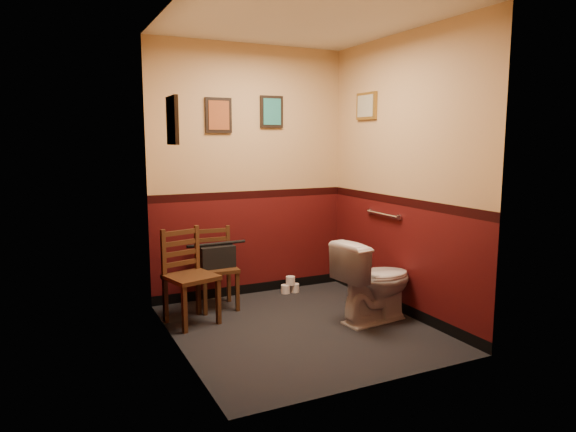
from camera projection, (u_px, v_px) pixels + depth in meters
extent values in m
cube|color=black|center=(300.00, 328.00, 4.67)|extent=(2.20, 2.40, 0.00)
cube|color=silver|center=(301.00, 19.00, 4.28)|extent=(2.20, 2.40, 0.00)
cube|color=#460D0C|center=(250.00, 172.00, 5.55)|extent=(2.20, 0.00, 2.70)
cube|color=#460D0C|center=(382.00, 193.00, 3.41)|extent=(2.20, 0.00, 2.70)
cube|color=#460D0C|center=(175.00, 185.00, 4.01)|extent=(0.00, 2.40, 2.70)
cube|color=#460D0C|center=(402.00, 176.00, 4.95)|extent=(0.00, 2.40, 2.70)
cylinder|color=silver|center=(382.00, 214.00, 5.21)|extent=(0.03, 0.50, 0.03)
cylinder|color=silver|center=(399.00, 217.00, 5.00)|extent=(0.02, 0.06, 0.06)
cylinder|color=silver|center=(370.00, 211.00, 5.45)|extent=(0.02, 0.06, 0.06)
cube|color=black|center=(218.00, 115.00, 5.29)|extent=(0.28, 0.03, 0.36)
cube|color=brown|center=(219.00, 115.00, 5.28)|extent=(0.22, 0.01, 0.30)
cube|color=black|center=(272.00, 112.00, 5.54)|extent=(0.26, 0.03, 0.34)
cube|color=#277D78|center=(272.00, 112.00, 5.53)|extent=(0.20, 0.01, 0.28)
cube|color=black|center=(172.00, 120.00, 4.03)|extent=(0.03, 0.30, 0.38)
cube|color=tan|center=(174.00, 120.00, 4.04)|extent=(0.01, 0.24, 0.31)
cube|color=olive|center=(367.00, 106.00, 5.37)|extent=(0.03, 0.34, 0.28)
cube|color=tan|center=(365.00, 106.00, 5.36)|extent=(0.01, 0.28, 0.22)
imported|color=white|center=(374.00, 281.00, 4.81)|extent=(0.83, 0.53, 0.77)
cylinder|color=silver|center=(394.00, 309.00, 5.03)|extent=(0.10, 0.10, 0.10)
cylinder|color=silver|center=(394.00, 293.00, 5.01)|extent=(0.01, 0.01, 0.29)
cube|color=#452814|center=(191.00, 277.00, 4.74)|extent=(0.51, 0.51, 0.04)
cube|color=#452814|center=(184.00, 309.00, 4.52)|extent=(0.05, 0.05, 0.44)
cube|color=#452814|center=(165.00, 300.00, 4.79)|extent=(0.05, 0.05, 0.44)
cube|color=#452814|center=(218.00, 301.00, 4.75)|extent=(0.05, 0.05, 0.44)
cube|color=#452814|center=(198.00, 292.00, 5.02)|extent=(0.05, 0.05, 0.44)
cube|color=#452814|center=(163.00, 253.00, 4.73)|extent=(0.05, 0.04, 0.44)
cube|color=#452814|center=(197.00, 248.00, 4.95)|extent=(0.05, 0.04, 0.44)
cube|color=#452814|center=(181.00, 263.00, 4.86)|extent=(0.33, 0.11, 0.04)
cube|color=#452814|center=(181.00, 253.00, 4.84)|extent=(0.33, 0.11, 0.04)
cube|color=#452814|center=(180.00, 243.00, 4.83)|extent=(0.33, 0.11, 0.04)
cube|color=#452814|center=(180.00, 233.00, 4.81)|extent=(0.33, 0.11, 0.04)
cube|color=#452814|center=(217.00, 269.00, 5.17)|extent=(0.41, 0.41, 0.04)
cube|color=#452814|center=(205.00, 295.00, 4.99)|extent=(0.04, 0.04, 0.41)
cube|color=#452814|center=(198.00, 286.00, 5.29)|extent=(0.04, 0.04, 0.41)
cube|color=#452814|center=(237.00, 291.00, 5.11)|extent=(0.04, 0.04, 0.41)
cube|color=#452814|center=(229.00, 283.00, 5.41)|extent=(0.04, 0.04, 0.41)
cube|color=#452814|center=(197.00, 247.00, 5.24)|extent=(0.04, 0.03, 0.41)
cube|color=#452814|center=(228.00, 245.00, 5.36)|extent=(0.04, 0.03, 0.41)
cube|color=#452814|center=(213.00, 257.00, 5.31)|extent=(0.31, 0.04, 0.04)
cube|color=#452814|center=(213.00, 248.00, 5.30)|extent=(0.31, 0.04, 0.04)
cube|color=#452814|center=(212.00, 239.00, 5.29)|extent=(0.31, 0.04, 0.04)
cube|color=#452814|center=(212.00, 231.00, 5.27)|extent=(0.31, 0.04, 0.04)
cube|color=black|center=(217.00, 257.00, 5.15)|extent=(0.36, 0.19, 0.22)
cylinder|color=black|center=(216.00, 244.00, 5.13)|extent=(0.31, 0.04, 0.03)
cylinder|color=silver|center=(286.00, 289.00, 5.73)|extent=(0.10, 0.10, 0.09)
cylinder|color=silver|center=(295.00, 288.00, 5.78)|extent=(0.10, 0.10, 0.09)
cylinder|color=silver|center=(290.00, 281.00, 5.73)|extent=(0.10, 0.10, 0.09)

